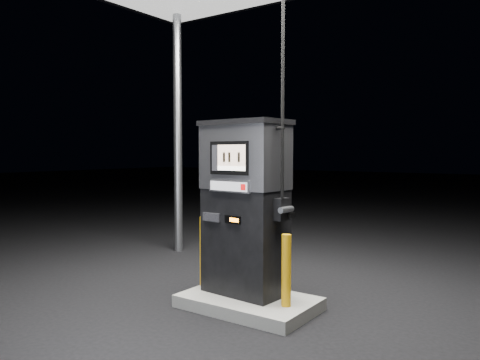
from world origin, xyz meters
The scene contains 5 objects.
ground centered at (0.00, 0.00, 0.00)m, with size 80.00×80.00×0.00m, color black.
pump_island centered at (0.00, 0.00, 0.07)m, with size 1.60×1.00×0.15m, color slate.
fuel_dispenser centered at (-0.12, 0.10, 1.25)m, with size 1.20×0.71×4.44m.
bollard_left centered at (-0.74, 0.05, 0.61)m, with size 0.12×0.12×0.91m, color #D1920B.
bollard_right centered at (0.55, -0.05, 0.56)m, with size 0.11×0.11×0.82m, color #D1920B.
Camera 1 is at (3.15, -4.63, 1.90)m, focal length 35.00 mm.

